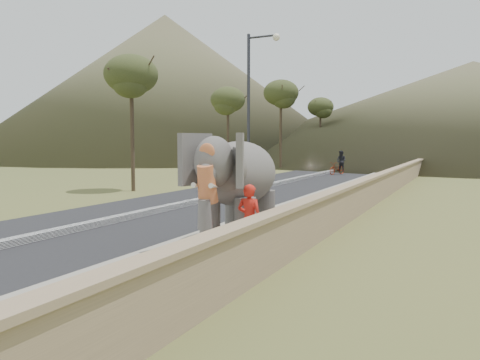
# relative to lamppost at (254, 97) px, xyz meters

# --- Properties ---
(ground) EXTENTS (160.00, 160.00, 0.00)m
(ground) POSITION_rel_lamppost_xyz_m (4.69, -15.58, -4.87)
(ground) COLOR olive
(ground) RESTS_ON ground
(road) EXTENTS (7.00, 120.00, 0.03)m
(road) POSITION_rel_lamppost_xyz_m (-0.31, -5.58, -4.86)
(road) COLOR black
(road) RESTS_ON ground
(median) EXTENTS (0.35, 120.00, 0.22)m
(median) POSITION_rel_lamppost_xyz_m (-0.31, -5.58, -4.76)
(median) COLOR black
(median) RESTS_ON ground
(walkway) EXTENTS (3.00, 120.00, 0.15)m
(walkway) POSITION_rel_lamppost_xyz_m (4.69, -5.58, -4.80)
(walkway) COLOR #9E9687
(walkway) RESTS_ON ground
(parapet) EXTENTS (0.30, 120.00, 1.10)m
(parapet) POSITION_rel_lamppost_xyz_m (6.34, -5.58, -4.32)
(parapet) COLOR tan
(parapet) RESTS_ON ground
(lamppost) EXTENTS (1.76, 0.36, 8.00)m
(lamppost) POSITION_rel_lamppost_xyz_m (0.00, 0.00, 0.00)
(lamppost) COLOR #2E2E34
(lamppost) RESTS_ON ground
(signboard) EXTENTS (0.60, 0.08, 2.40)m
(signboard) POSITION_rel_lamppost_xyz_m (0.19, -0.63, -3.23)
(signboard) COLOR #2D2D33
(signboard) RESTS_ON ground
(hill_left) EXTENTS (60.00, 60.00, 22.00)m
(hill_left) POSITION_rel_lamppost_xyz_m (-33.31, 39.42, 6.13)
(hill_left) COLOR brown
(hill_left) RESTS_ON ground
(hill_far) EXTENTS (80.00, 80.00, 14.00)m
(hill_far) POSITION_rel_lamppost_xyz_m (9.69, 54.42, 2.13)
(hill_far) COLOR brown
(hill_far) RESTS_ON ground
(elephant_and_man) EXTENTS (2.34, 3.81, 2.64)m
(elephant_and_man) POSITION_rel_lamppost_xyz_m (4.71, -11.14, -3.41)
(elephant_and_man) COLOR slate
(elephant_and_man) RESTS_ON ground
(motorcyclist) EXTENTS (1.41, 1.94, 1.88)m
(motorcyclist) POSITION_rel_lamppost_xyz_m (0.79, 14.04, -4.15)
(motorcyclist) COLOR maroon
(motorcyclist) RESTS_ON ground
(trees) EXTENTS (47.96, 36.16, 8.32)m
(trees) POSITION_rel_lamppost_xyz_m (7.46, 15.65, -1.25)
(trees) COLOR #473828
(trees) RESTS_ON ground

